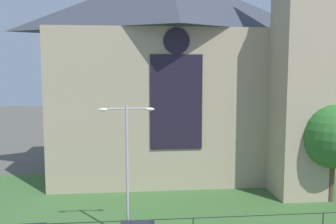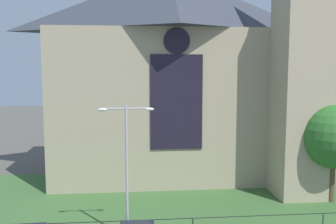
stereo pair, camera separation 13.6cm
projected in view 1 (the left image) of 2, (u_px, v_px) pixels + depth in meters
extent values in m
plane|color=#56544C|center=(157.00, 197.00, 31.73)|extent=(160.00, 160.00, 0.00)
cube|color=#3D6633|center=(159.00, 205.00, 29.75)|extent=(120.00, 20.00, 0.01)
cube|color=tan|center=(169.00, 104.00, 38.46)|extent=(22.00, 12.00, 14.00)
pyramid|color=#383D47|center=(169.00, 1.00, 37.32)|extent=(22.00, 12.00, 6.00)
cube|color=black|center=(176.00, 102.00, 32.40)|extent=(4.40, 0.16, 8.00)
cylinder|color=black|center=(176.00, 41.00, 31.82)|extent=(2.20, 0.15, 2.20)
cube|color=tan|center=(301.00, 87.00, 31.32)|extent=(4.00, 4.00, 18.00)
cylinder|color=black|center=(193.00, 218.00, 24.37)|extent=(34.61, 0.05, 0.05)
cylinder|color=black|center=(323.00, 221.00, 25.30)|extent=(0.07, 0.07, 1.10)
cylinder|color=brown|center=(331.00, 181.00, 30.50)|extent=(0.51, 0.51, 3.38)
sphere|color=#2D6B28|center=(333.00, 136.00, 30.09)|extent=(5.03, 5.03, 5.03)
cylinder|color=#423021|center=(330.00, 164.00, 37.19)|extent=(0.56, 0.56, 2.73)
sphere|color=#428C38|center=(331.00, 133.00, 36.85)|extent=(4.35, 4.35, 4.35)
cylinder|color=#B2B2B7|center=(127.00, 173.00, 23.50)|extent=(0.16, 0.16, 8.35)
cylinder|color=#B2B2B7|center=(115.00, 109.00, 22.98)|extent=(1.40, 0.10, 0.10)
cylinder|color=#B2B2B7|center=(138.00, 108.00, 23.12)|extent=(1.40, 0.10, 0.10)
ellipsoid|color=white|center=(103.00, 110.00, 22.92)|extent=(0.57, 0.26, 0.20)
ellipsoid|color=white|center=(150.00, 109.00, 23.20)|extent=(0.57, 0.26, 0.20)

